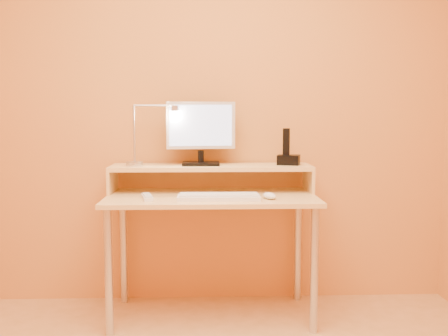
{
  "coord_description": "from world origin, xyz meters",
  "views": [
    {
      "loc": [
        -0.03,
        -1.75,
        1.19
      ],
      "look_at": [
        0.07,
        1.13,
        0.88
      ],
      "focal_mm": 41.35,
      "sensor_mm": 36.0,
      "label": 1
    }
  ],
  "objects_px": {
    "phone_dock": "(289,160)",
    "keyboard": "(219,197)",
    "lamp_base": "(135,164)",
    "remote_control": "(147,197)",
    "mouse": "(269,196)",
    "monitor_panel": "(201,125)"
  },
  "relations": [
    {
      "from": "remote_control",
      "to": "mouse",
      "type": "bearing_deg",
      "value": -15.05
    },
    {
      "from": "phone_dock",
      "to": "lamp_base",
      "type": "bearing_deg",
      "value": -161.9
    },
    {
      "from": "monitor_panel",
      "to": "lamp_base",
      "type": "bearing_deg",
      "value": 178.24
    },
    {
      "from": "remote_control",
      "to": "monitor_panel",
      "type": "bearing_deg",
      "value": 29.58
    },
    {
      "from": "monitor_panel",
      "to": "keyboard",
      "type": "bearing_deg",
      "value": -79.34
    },
    {
      "from": "lamp_base",
      "to": "keyboard",
      "type": "bearing_deg",
      "value": -28.04
    },
    {
      "from": "phone_dock",
      "to": "remote_control",
      "type": "distance_m",
      "value": 0.88
    },
    {
      "from": "monitor_panel",
      "to": "lamp_base",
      "type": "height_order",
      "value": "monitor_panel"
    },
    {
      "from": "keyboard",
      "to": "remote_control",
      "type": "bearing_deg",
      "value": 174.92
    },
    {
      "from": "monitor_panel",
      "to": "keyboard",
      "type": "xyz_separation_m",
      "value": [
        0.1,
        -0.3,
        -0.39
      ]
    },
    {
      "from": "keyboard",
      "to": "remote_control",
      "type": "xyz_separation_m",
      "value": [
        -0.39,
        0.04,
        -0.0
      ]
    },
    {
      "from": "phone_dock",
      "to": "keyboard",
      "type": "distance_m",
      "value": 0.55
    },
    {
      "from": "phone_dock",
      "to": "mouse",
      "type": "height_order",
      "value": "phone_dock"
    },
    {
      "from": "lamp_base",
      "to": "phone_dock",
      "type": "xyz_separation_m",
      "value": [
        0.92,
        0.03,
        0.02
      ]
    },
    {
      "from": "keyboard",
      "to": "remote_control",
      "type": "relative_size",
      "value": 2.42
    },
    {
      "from": "monitor_panel",
      "to": "phone_dock",
      "type": "relative_size",
      "value": 3.17
    },
    {
      "from": "lamp_base",
      "to": "remote_control",
      "type": "height_order",
      "value": "lamp_base"
    },
    {
      "from": "mouse",
      "to": "lamp_base",
      "type": "bearing_deg",
      "value": 141.93
    },
    {
      "from": "lamp_base",
      "to": "remote_control",
      "type": "bearing_deg",
      "value": -66.72
    },
    {
      "from": "phone_dock",
      "to": "mouse",
      "type": "bearing_deg",
      "value": -101.25
    },
    {
      "from": "lamp_base",
      "to": "mouse",
      "type": "height_order",
      "value": "lamp_base"
    },
    {
      "from": "keyboard",
      "to": "phone_dock",
      "type": "bearing_deg",
      "value": 34.47
    }
  ]
}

